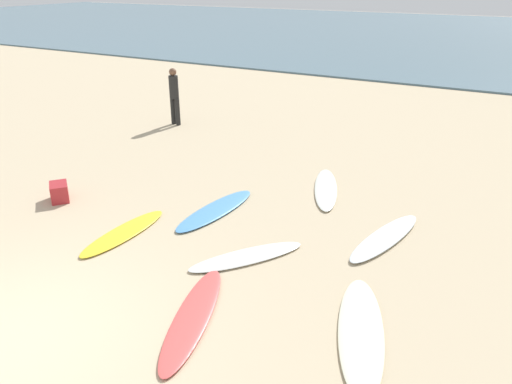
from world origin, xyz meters
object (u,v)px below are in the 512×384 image
surfboard_2 (124,232)px  beach_cooler (59,192)px  surfboard_1 (361,331)px  beachgoer_near (174,94)px  surfboard_0 (193,316)px  surfboard_4 (385,237)px  surfboard_5 (326,189)px  surfboard_3 (216,210)px  surfboard_6 (247,257)px

surfboard_2 → beach_cooler: beach_cooler is taller
surfboard_1 → beachgoer_near: bearing=-58.6°
surfboard_0 → surfboard_2: surfboard_0 is taller
surfboard_4 → surfboard_5: surfboard_4 is taller
surfboard_3 → surfboard_6: bearing=-35.8°
surfboard_3 → surfboard_4: surfboard_4 is taller
surfboard_3 → surfboard_0: bearing=-57.1°
surfboard_6 → beachgoer_near: 8.28m
surfboard_2 → surfboard_3: (0.95, 1.57, 0.00)m
surfboard_3 → surfboard_5: same height
surfboard_3 → beachgoer_near: bearing=139.3°
surfboard_3 → surfboard_4: size_ratio=1.00×
surfboard_2 → surfboard_0: bearing=-27.8°
surfboard_2 → surfboard_5: size_ratio=0.88×
surfboard_4 → surfboard_6: bearing=55.9°
surfboard_5 → beach_cooler: bearing=12.6°
surfboard_0 → surfboard_6: 1.71m
beach_cooler → surfboard_0: bearing=-21.5°
surfboard_0 → surfboard_2: bearing=133.3°
surfboard_4 → surfboard_5: size_ratio=0.98×
surfboard_1 → surfboard_2: (-4.58, 0.55, -0.00)m
surfboard_2 → beach_cooler: size_ratio=4.16×
surfboard_3 → beachgoer_near: size_ratio=1.30×
surfboard_0 → beachgoer_near: 9.63m
surfboard_4 → beachgoer_near: bearing=-15.3°
surfboard_5 → beach_cooler: beach_cooler is taller
surfboard_3 → beach_cooler: bearing=-155.4°
surfboard_4 → beachgoer_near: (-7.67, 4.07, 0.92)m
surfboard_6 → beach_cooler: size_ratio=4.15×
surfboard_1 → surfboard_4: surfboard_4 is taller
surfboard_3 → surfboard_5: 2.54m
surfboard_5 → surfboard_0: bearing=68.8°
surfboard_1 → surfboard_2: surfboard_1 is taller
beachgoer_near → surfboard_5: bearing=164.7°
surfboard_3 → surfboard_4: bearing=14.0°
surfboard_2 → surfboard_6: size_ratio=1.00×
surfboard_3 → surfboard_1: bearing=-25.1°
surfboard_2 → beach_cooler: bearing=168.6°
beachgoer_near → surfboard_0: bearing=136.3°
surfboard_1 → surfboard_3: bearing=-49.2°
surfboard_0 → surfboard_3: (-1.54, 2.92, 0.00)m
surfboard_1 → beach_cooler: size_ratio=4.90×
beach_cooler → surfboard_2: bearing=-12.3°
surfboard_1 → surfboard_4: (-0.40, 2.62, 0.01)m
beachgoer_near → surfboard_1: bearing=148.1°
surfboard_4 → surfboard_5: 2.31m
surfboard_2 → surfboard_5: surfboard_5 is taller
surfboard_0 → beachgoer_near: size_ratio=1.34×
surfboard_2 → surfboard_4: size_ratio=0.90×
surfboard_2 → surfboard_6: (2.35, 0.35, 0.00)m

